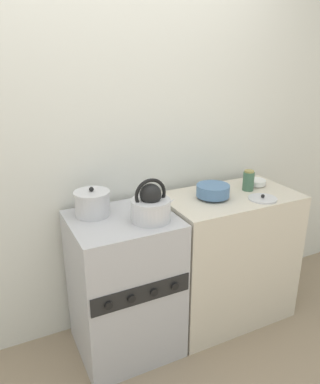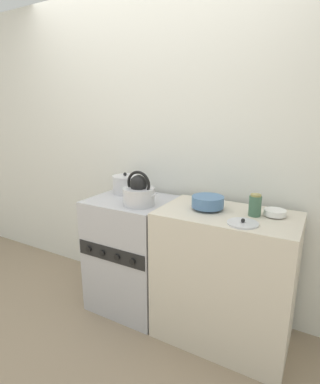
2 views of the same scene
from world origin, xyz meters
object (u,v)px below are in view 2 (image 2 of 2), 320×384
at_px(loose_pot_lid, 243,223).
at_px(storage_jar, 255,205).
at_px(stove, 132,253).
at_px(kettle, 139,193).
at_px(cooking_pot, 125,184).
at_px(small_ceramic_bowl, 275,213).
at_px(enamel_bowl, 208,202).

bearing_deg(loose_pot_lid, storage_jar, 82.07).
relative_size(stove, kettle, 3.29).
relative_size(stove, cooking_pot, 4.37).
relative_size(kettle, small_ceramic_bowl, 2.05).
relative_size(kettle, storage_jar, 1.99).
distance_m(kettle, loose_pot_lid, 0.76).
bearing_deg(loose_pot_lid, kettle, 175.31).
bearing_deg(enamel_bowl, kettle, -168.73).
xyz_separation_m(enamel_bowl, small_ceramic_bowl, (0.41, 0.07, -0.03)).
distance_m(kettle, small_ceramic_bowl, 0.91).
relative_size(cooking_pot, storage_jar, 1.50).
bearing_deg(kettle, cooking_pot, 141.84).
bearing_deg(loose_pot_lid, cooking_pot, 164.86).
height_order(kettle, loose_pot_lid, kettle).
distance_m(stove, small_ceramic_bowl, 1.14).
xyz_separation_m(small_ceramic_bowl, loose_pot_lid, (-0.14, -0.23, -0.02)).
bearing_deg(storage_jar, stove, -178.69).
distance_m(stove, storage_jar, 1.06).
bearing_deg(enamel_bowl, storage_jar, 4.26).
bearing_deg(stove, loose_pot_lid, -10.07).
bearing_deg(cooking_pot, stove, -41.34).
bearing_deg(enamel_bowl, small_ceramic_bowl, 10.15).
xyz_separation_m(kettle, storage_jar, (0.78, 0.12, -0.00)).
bearing_deg(loose_pot_lid, small_ceramic_bowl, 59.27).
height_order(stove, storage_jar, storage_jar).
bearing_deg(enamel_bowl, cooking_pot, 170.87).
bearing_deg(small_ceramic_bowl, enamel_bowl, -169.85).
distance_m(small_ceramic_bowl, storage_jar, 0.13).
relative_size(cooking_pot, small_ceramic_bowl, 1.55).
xyz_separation_m(enamel_bowl, loose_pot_lid, (0.27, -0.16, -0.05)).
distance_m(small_ceramic_bowl, loose_pot_lid, 0.27).
bearing_deg(stove, enamel_bowl, -0.12).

